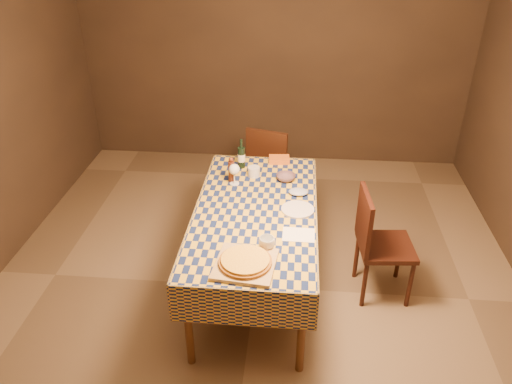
% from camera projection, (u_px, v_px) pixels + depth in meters
% --- Properties ---
extents(room, '(5.00, 5.10, 2.70)m').
position_uv_depth(room, '(255.00, 141.00, 3.54)').
color(room, brown).
rests_on(room, ground).
extents(dining_table, '(0.94, 1.84, 0.77)m').
position_uv_depth(dining_table, '(255.00, 218.00, 3.87)').
color(dining_table, brown).
rests_on(dining_table, ground).
extents(cutting_board, '(0.42, 0.42, 0.02)m').
position_uv_depth(cutting_board, '(245.00, 264.00, 3.24)').
color(cutting_board, tan).
rests_on(cutting_board, dining_table).
extents(pizza, '(0.46, 0.46, 0.03)m').
position_uv_depth(pizza, '(245.00, 261.00, 3.22)').
color(pizza, '#8F5517').
rests_on(pizza, cutting_board).
extents(pepper_mill, '(0.06, 0.06, 0.22)m').
position_uv_depth(pepper_mill, '(231.00, 170.00, 4.18)').
color(pepper_mill, '#4E2112').
rests_on(pepper_mill, dining_table).
extents(bowl, '(0.18, 0.18, 0.05)m').
position_uv_depth(bowl, '(286.00, 177.00, 4.23)').
color(bowl, '#5D444E').
rests_on(bowl, dining_table).
extents(wine_glass, '(0.10, 0.10, 0.18)m').
position_uv_depth(wine_glass, '(234.00, 170.00, 4.12)').
color(wine_glass, silver).
rests_on(wine_glass, dining_table).
extents(wine_bottle, '(0.08, 0.08, 0.27)m').
position_uv_depth(wine_bottle, '(241.00, 157.00, 4.40)').
color(wine_bottle, black).
rests_on(wine_bottle, dining_table).
extents(deli_tub, '(0.13, 0.13, 0.09)m').
position_uv_depth(deli_tub, '(254.00, 172.00, 4.28)').
color(deli_tub, silver).
rests_on(deli_tub, dining_table).
extents(takeout_container, '(0.19, 0.14, 0.05)m').
position_uv_depth(takeout_container, '(279.00, 159.00, 4.53)').
color(takeout_container, '#CF641B').
rests_on(takeout_container, dining_table).
extents(white_plate, '(0.33, 0.33, 0.01)m').
position_uv_depth(white_plate, '(298.00, 209.00, 3.82)').
color(white_plate, silver).
rests_on(white_plate, dining_table).
extents(tumbler, '(0.15, 0.15, 0.09)m').
position_uv_depth(tumbler, '(267.00, 243.00, 3.38)').
color(tumbler, white).
rests_on(tumbler, dining_table).
extents(flour_patch, '(0.23, 0.18, 0.00)m').
position_uv_depth(flour_patch, '(299.00, 235.00, 3.55)').
color(flour_patch, white).
rests_on(flour_patch, dining_table).
extents(flour_bag, '(0.17, 0.14, 0.05)m').
position_uv_depth(flour_bag, '(298.00, 192.00, 4.03)').
color(flour_bag, '#94A0BE').
rests_on(flour_bag, dining_table).
extents(chair_far, '(0.52, 0.53, 0.93)m').
position_uv_depth(chair_far, '(270.00, 164.00, 5.05)').
color(chair_far, black).
rests_on(chair_far, ground).
extents(chair_right, '(0.46, 0.45, 0.93)m').
position_uv_depth(chair_right, '(376.00, 239.00, 3.92)').
color(chair_right, black).
rests_on(chair_right, ground).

